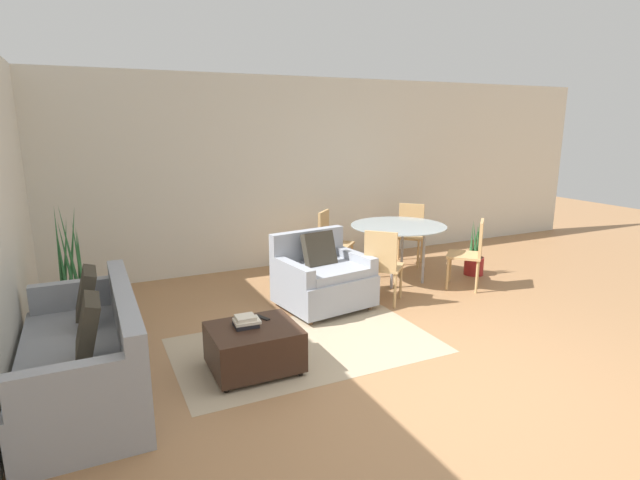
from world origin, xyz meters
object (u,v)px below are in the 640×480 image
potted_plant (75,300)px  dining_chair_near_right (472,250)px  book_stack (246,321)px  dining_table (398,230)px  couch (87,359)px  potted_plant_small (474,259)px  tv_remote_primary (262,318)px  dining_chair_far_right (410,230)px  armchair (322,278)px  dining_chair_near_left (382,262)px  dining_chair_far_left (330,238)px  ottoman (254,346)px

potted_plant → dining_chair_near_right: size_ratio=1.47×
book_stack → dining_chair_near_right: size_ratio=0.26×
book_stack → dining_table: (2.59, 1.53, 0.26)m
couch → potted_plant_small: 5.13m
tv_remote_primary → potted_plant_small: potted_plant_small is taller
tv_remote_primary → dining_chair_near_right: bearing=13.5°
couch → dining_chair_far_right: (4.52, 2.07, 0.22)m
armchair → dining_chair_near_left: size_ratio=1.20×
dining_table → dining_chair_near_left: (-0.68, -0.68, -0.18)m
dining_chair_far_right → tv_remote_primary: bearing=-145.8°
couch → dining_chair_near_left: 3.26m
book_stack → dining_chair_far_left: (1.92, 2.21, 0.08)m
ottoman → potted_plant: size_ratio=0.56×
armchair → potted_plant_small: 2.51m
book_stack → ottoman: bearing=-47.0°
potted_plant_small → dining_chair_near_left: bearing=-166.4°
armchair → potted_plant: 2.66m
dining_chair_near_right → dining_chair_far_left: (-1.35, 1.35, 0.00)m
dining_chair_far_left → book_stack: bearing=-131.0°
dining_table → potted_plant_small: bearing=-11.6°
tv_remote_primary → dining_chair_near_left: 1.89m
potted_plant → dining_chair_far_left: potted_plant is taller
armchair → dining_chair_far_right: (2.02, 1.13, 0.17)m
ottoman → tv_remote_primary: (0.14, 0.17, 0.18)m
tv_remote_primary → dining_chair_far_left: size_ratio=0.19×
dining_chair_far_left → potted_plant: bearing=-170.3°
armchair → tv_remote_primary: 1.43m
armchair → ottoman: bearing=-136.7°
ottoman → dining_chair_far_left: 2.95m
book_stack → potted_plant: bearing=129.2°
dining_chair_far_right → dining_chair_near_right: bearing=-90.0°
book_stack → tv_remote_primary: bearing=32.0°
dining_table → dining_chair_far_right: 0.97m
couch → potted_plant_small: bearing=13.1°
couch → dining_chair_near_left: size_ratio=2.14×
ottoman → dining_table: size_ratio=0.59×
tv_remote_primary → potted_plant_small: bearing=18.4°
couch → dining_chair_far_right: bearing=24.6°
couch → dining_table: (3.85, 1.40, 0.40)m
dining_table → dining_chair_near_left: bearing=-135.0°
dining_chair_near_right → dining_chair_far_left: bearing=135.0°
couch → potted_plant: bearing=93.5°
tv_remote_primary → dining_chair_near_right: (3.08, 0.74, 0.12)m
armchair → tv_remote_primary: bearing=-137.8°
tv_remote_primary → dining_table: (2.41, 1.42, 0.30)m
dining_chair_near_left → dining_chair_near_right: same height
tv_remote_primary → dining_table: bearing=30.5°
couch → dining_chair_far_left: (3.17, 2.07, 0.22)m
dining_table → potted_plant: bearing=178.3°
ottoman → dining_chair_near_right: 3.36m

